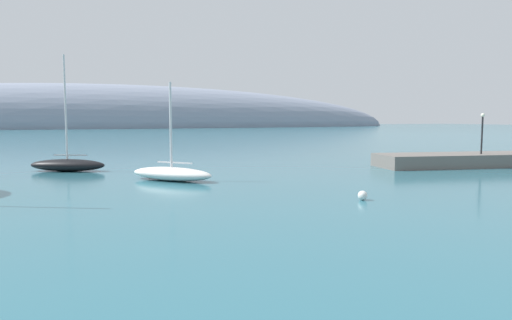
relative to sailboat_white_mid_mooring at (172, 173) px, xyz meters
The scene contains 6 objects.
breakwater_rocks 30.32m from the sailboat_white_mid_mooring, ahead, with size 21.19×4.82×1.24m, color #66605B.
distant_ridge 203.86m from the sailboat_white_mid_mooring, 84.53° to the left, with size 327.96×50.49×42.76m, color gray.
sailboat_white_mid_mooring is the anchor object (origin of this frame).
sailboat_black_outer_mooring 11.86m from the sailboat_white_mid_mooring, 125.38° to the left, with size 6.82×4.98×10.07m.
mooring_buoy_white 14.81m from the sailboat_white_mid_mooring, 57.79° to the right, with size 0.54×0.54×0.54m, color silver.
harbor_lamp_post 29.43m from the sailboat_white_mid_mooring, ahead, with size 0.36×0.36×3.86m.
Camera 1 is at (-17.63, -4.30, 4.60)m, focal length 32.15 mm.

